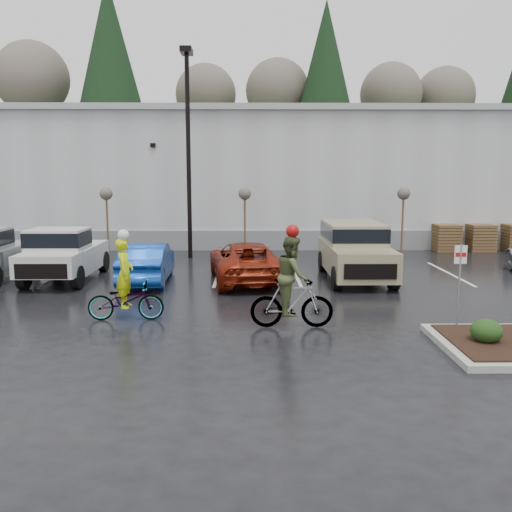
{
  "coord_description": "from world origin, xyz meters",
  "views": [
    {
      "loc": [
        -1.27,
        -12.58,
        3.92
      ],
      "look_at": [
        -1.08,
        4.2,
        1.3
      ],
      "focal_mm": 38.0,
      "sensor_mm": 36.0,
      "label": 1
    }
  ],
  "objects_px": {
    "sapling_mid": "(245,197)",
    "suv_tan": "(355,252)",
    "fire_lane_sign": "(459,277)",
    "cyclist_hivis": "(125,292)",
    "sapling_west": "(106,197)",
    "sapling_east": "(403,197)",
    "pallet_stack_a": "(446,238)",
    "lamppost": "(188,131)",
    "pallet_stack_b": "(480,238)",
    "car_blue": "(147,263)",
    "cyclist_olive": "(292,291)",
    "car_red": "(246,262)",
    "pickup_white": "(67,253)"
  },
  "relations": [
    {
      "from": "sapling_mid",
      "to": "suv_tan",
      "type": "height_order",
      "value": "sapling_mid"
    },
    {
      "from": "fire_lane_sign",
      "to": "cyclist_hivis",
      "type": "relative_size",
      "value": 0.91
    },
    {
      "from": "sapling_west",
      "to": "cyclist_hivis",
      "type": "distance_m",
      "value": 12.16
    },
    {
      "from": "suv_tan",
      "to": "sapling_east",
      "type": "bearing_deg",
      "value": 60.66
    },
    {
      "from": "fire_lane_sign",
      "to": "suv_tan",
      "type": "height_order",
      "value": "fire_lane_sign"
    },
    {
      "from": "pallet_stack_a",
      "to": "fire_lane_sign",
      "type": "distance_m",
      "value": 14.6
    },
    {
      "from": "lamppost",
      "to": "pallet_stack_b",
      "type": "relative_size",
      "value": 6.83
    },
    {
      "from": "car_blue",
      "to": "sapling_mid",
      "type": "bearing_deg",
      "value": -120.0
    },
    {
      "from": "sapling_west",
      "to": "suv_tan",
      "type": "xyz_separation_m",
      "value": [
        10.6,
        -6.05,
        -1.7
      ]
    },
    {
      "from": "lamppost",
      "to": "cyclist_olive",
      "type": "xyz_separation_m",
      "value": [
        3.79,
        -11.25,
        -4.75
      ]
    },
    {
      "from": "car_red",
      "to": "sapling_west",
      "type": "bearing_deg",
      "value": -51.35
    },
    {
      "from": "sapling_east",
      "to": "pallet_stack_a",
      "type": "bearing_deg",
      "value": 21.8
    },
    {
      "from": "lamppost",
      "to": "cyclist_olive",
      "type": "height_order",
      "value": "lamppost"
    },
    {
      "from": "lamppost",
      "to": "sapling_west",
      "type": "distance_m",
      "value": 5.07
    },
    {
      "from": "pallet_stack_a",
      "to": "pallet_stack_b",
      "type": "bearing_deg",
      "value": 0.0
    },
    {
      "from": "suv_tan",
      "to": "cyclist_hivis",
      "type": "height_order",
      "value": "cyclist_hivis"
    },
    {
      "from": "fire_lane_sign",
      "to": "sapling_east",
      "type": "bearing_deg",
      "value": 80.25
    },
    {
      "from": "fire_lane_sign",
      "to": "suv_tan",
      "type": "relative_size",
      "value": 0.43
    },
    {
      "from": "pallet_stack_a",
      "to": "pallet_stack_b",
      "type": "xyz_separation_m",
      "value": [
        1.7,
        0.0,
        0.0
      ]
    },
    {
      "from": "lamppost",
      "to": "sapling_west",
      "type": "relative_size",
      "value": 2.88
    },
    {
      "from": "cyclist_hivis",
      "to": "pickup_white",
      "type": "bearing_deg",
      "value": 28.5
    },
    {
      "from": "cyclist_olive",
      "to": "pallet_stack_b",
      "type": "bearing_deg",
      "value": -37.58
    },
    {
      "from": "car_blue",
      "to": "cyclist_hivis",
      "type": "bearing_deg",
      "value": 91.88
    },
    {
      "from": "suv_tan",
      "to": "lamppost",
      "type": "bearing_deg",
      "value": 142.56
    },
    {
      "from": "pallet_stack_a",
      "to": "sapling_mid",
      "type": "bearing_deg",
      "value": -174.29
    },
    {
      "from": "lamppost",
      "to": "cyclist_hivis",
      "type": "distance_m",
      "value": 11.62
    },
    {
      "from": "sapling_east",
      "to": "cyclist_hivis",
      "type": "xyz_separation_m",
      "value": [
        -10.58,
        -11.5,
        -1.98
      ]
    },
    {
      "from": "fire_lane_sign",
      "to": "cyclist_hivis",
      "type": "xyz_separation_m",
      "value": [
        -8.38,
        1.3,
        -0.66
      ]
    },
    {
      "from": "cyclist_hivis",
      "to": "cyclist_olive",
      "type": "xyz_separation_m",
      "value": [
        4.36,
        -0.75,
        0.19
      ]
    },
    {
      "from": "lamppost",
      "to": "car_red",
      "type": "xyz_separation_m",
      "value": [
        2.6,
        -5.33,
        -4.97
      ]
    },
    {
      "from": "pickup_white",
      "to": "cyclist_olive",
      "type": "distance_m",
      "value": 10.08
    },
    {
      "from": "sapling_west",
      "to": "pallet_stack_b",
      "type": "relative_size",
      "value": 2.37
    },
    {
      "from": "car_blue",
      "to": "suv_tan",
      "type": "height_order",
      "value": "suv_tan"
    },
    {
      "from": "sapling_west",
      "to": "pickup_white",
      "type": "height_order",
      "value": "sapling_west"
    },
    {
      "from": "sapling_east",
      "to": "pallet_stack_b",
      "type": "xyz_separation_m",
      "value": [
        4.2,
        1.0,
        -2.05
      ]
    },
    {
      "from": "sapling_mid",
      "to": "pallet_stack_b",
      "type": "bearing_deg",
      "value": 4.89
    },
    {
      "from": "sapling_mid",
      "to": "sapling_east",
      "type": "xyz_separation_m",
      "value": [
        7.5,
        0.0,
        0.0
      ]
    },
    {
      "from": "fire_lane_sign",
      "to": "car_blue",
      "type": "bearing_deg",
      "value": 144.3
    },
    {
      "from": "car_red",
      "to": "cyclist_olive",
      "type": "distance_m",
      "value": 6.05
    },
    {
      "from": "sapling_east",
      "to": "pallet_stack_b",
      "type": "bearing_deg",
      "value": 13.39
    },
    {
      "from": "sapling_mid",
      "to": "cyclist_hivis",
      "type": "relative_size",
      "value": 1.32
    },
    {
      "from": "sapling_mid",
      "to": "pallet_stack_a",
      "type": "xyz_separation_m",
      "value": [
        10.0,
        1.0,
        -2.05
      ]
    },
    {
      "from": "suv_tan",
      "to": "cyclist_olive",
      "type": "height_order",
      "value": "cyclist_olive"
    },
    {
      "from": "pallet_stack_b",
      "to": "car_red",
      "type": "height_order",
      "value": "car_red"
    },
    {
      "from": "pallet_stack_b",
      "to": "car_red",
      "type": "distance_m",
      "value": 13.72
    },
    {
      "from": "lamppost",
      "to": "sapling_mid",
      "type": "height_order",
      "value": "lamppost"
    },
    {
      "from": "pallet_stack_b",
      "to": "cyclist_olive",
      "type": "distance_m",
      "value": 16.86
    },
    {
      "from": "sapling_east",
      "to": "cyclist_hivis",
      "type": "relative_size",
      "value": 1.32
    },
    {
      "from": "car_red",
      "to": "lamppost",
      "type": "bearing_deg",
      "value": -71.55
    },
    {
      "from": "car_red",
      "to": "cyclist_hivis",
      "type": "xyz_separation_m",
      "value": [
        -3.17,
        -5.17,
        0.03
      ]
    }
  ]
}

